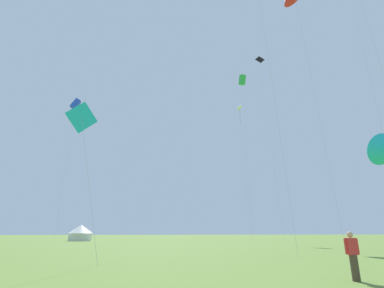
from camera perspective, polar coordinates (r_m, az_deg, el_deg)
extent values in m
cylinder|color=#B2B2B7|center=(31.33, 23.18, 7.59)|extent=(0.30, 2.20, 27.96)
cylinder|color=#B2B2B7|center=(25.87, 15.56, 10.98)|extent=(0.89, 1.32, 27.09)
cube|color=green|center=(57.79, 9.85, 12.31)|extent=(1.20, 1.55, 2.03)
cylinder|color=#B2B2B7|center=(51.12, 10.82, -1.73)|extent=(0.54, 2.31, 29.69)
ellipsoid|color=white|center=(68.56, 9.33, 7.08)|extent=(1.21, 2.65, 0.95)
cylinder|color=#A4A4A4|center=(67.69, 9.42, 5.36)|extent=(0.06, 0.06, 3.45)
cylinder|color=#B2B2B7|center=(63.62, 10.42, -4.89)|extent=(0.71, 1.23, 29.34)
cylinder|color=#B2B2B7|center=(35.74, 32.04, 8.83)|extent=(0.44, 1.51, 31.35)
cube|color=#1EB7CC|center=(19.86, -20.87, 4.91)|extent=(1.83, 1.15, 2.08)
cylinder|color=#B2B2B7|center=(18.05, -19.61, -7.51)|extent=(1.96, 1.11, 8.72)
cube|color=blue|center=(61.15, -21.93, 7.31)|extent=(2.01, 1.31, 2.24)
cylinder|color=#B2B2B7|center=(56.56, -23.60, -4.23)|extent=(0.17, 1.81, 25.53)
cube|color=black|center=(61.38, 13.20, 15.86)|extent=(1.97, 0.62, 1.90)
cylinder|color=#B2B2B7|center=(53.73, 15.22, 0.49)|extent=(1.04, 1.49, 34.49)
cylinder|color=#473828|center=(12.98, 29.36, -20.47)|extent=(0.28, 0.28, 0.90)
cube|color=red|center=(12.93, 28.87, -17.20)|extent=(0.39, 0.28, 0.60)
sphere|color=tan|center=(12.92, 28.60, -15.35)|extent=(0.22, 0.22, 0.22)
cylinder|color=red|center=(12.79, 27.98, -17.34)|extent=(0.09, 0.09, 0.55)
cylinder|color=red|center=(13.08, 29.74, -17.05)|extent=(0.09, 0.09, 0.55)
cube|color=white|center=(65.97, -21.10, -16.71)|extent=(3.87, 3.87, 1.45)
cone|color=white|center=(65.96, -20.95, -15.35)|extent=(4.84, 4.84, 1.69)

